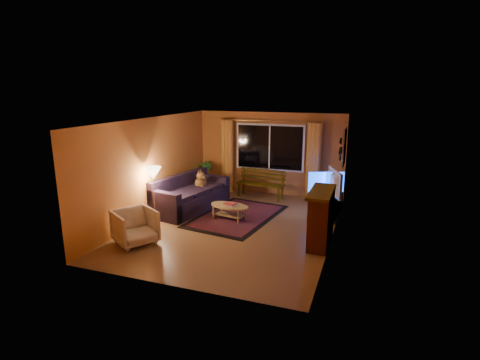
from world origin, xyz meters
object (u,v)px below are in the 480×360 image
(floor_lamp, at_px, (154,194))
(coffee_table, at_px, (230,212))
(armchair, at_px, (135,225))
(bench, at_px, (260,191))
(tv_console, at_px, (329,205))
(sofa, at_px, (191,193))

(floor_lamp, distance_m, coffee_table, 1.90)
(coffee_table, bearing_deg, armchair, -122.83)
(floor_lamp, bearing_deg, bench, 55.66)
(armchair, bearing_deg, tv_console, -16.60)
(sofa, relative_size, coffee_table, 2.23)
(bench, relative_size, armchair, 1.74)
(coffee_table, height_order, tv_console, tv_console)
(sofa, distance_m, floor_lamp, 1.17)
(sofa, bearing_deg, floor_lamp, -100.97)
(sofa, xyz_separation_m, tv_console, (3.55, 0.76, -0.19))
(tv_console, bearing_deg, bench, 162.40)
(armchair, distance_m, floor_lamp, 1.44)
(sofa, height_order, tv_console, sofa)
(bench, height_order, armchair, armchair)
(tv_console, bearing_deg, armchair, -132.24)
(floor_lamp, height_order, tv_console, floor_lamp)
(coffee_table, distance_m, tv_console, 2.56)
(coffee_table, relative_size, tv_console, 0.77)
(sofa, bearing_deg, coffee_table, -4.86)
(armchair, bearing_deg, bench, 12.00)
(bench, height_order, floor_lamp, floor_lamp)
(bench, relative_size, coffee_table, 1.37)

